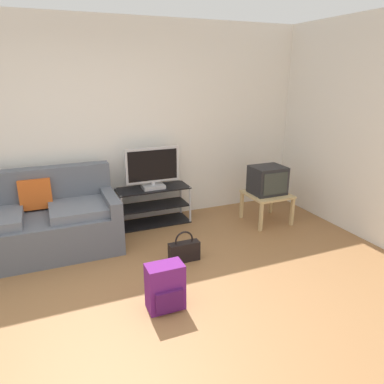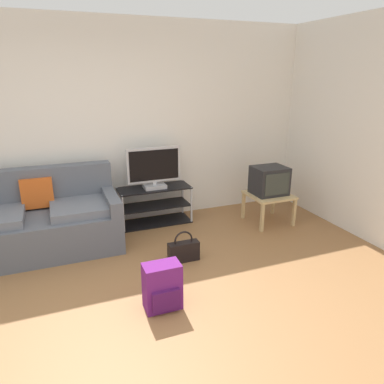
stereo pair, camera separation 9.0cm
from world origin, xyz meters
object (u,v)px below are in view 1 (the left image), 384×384
(backpack, at_px, (165,287))
(handbag, at_px, (184,251))
(couch, at_px, (38,223))
(flat_tv, at_px, (153,169))
(crt_tv, at_px, (268,180))
(side_table, at_px, (267,197))
(tv_stand, at_px, (153,206))

(backpack, distance_m, handbag, 0.87)
(couch, bearing_deg, backpack, -58.19)
(flat_tv, bearing_deg, crt_tv, -19.11)
(couch, height_order, flat_tv, flat_tv)
(couch, relative_size, side_table, 3.20)
(side_table, relative_size, crt_tv, 1.26)
(couch, relative_size, backpack, 4.19)
(tv_stand, relative_size, side_table, 1.75)
(side_table, xyz_separation_m, backpack, (-1.96, -1.35, -0.15))
(flat_tv, xyz_separation_m, crt_tv, (1.49, -0.52, -0.19))
(couch, xyz_separation_m, side_table, (2.98, -0.29, 0.02))
(side_table, height_order, backpack, backpack)
(flat_tv, relative_size, backpack, 1.70)
(tv_stand, height_order, flat_tv, flat_tv)
(tv_stand, xyz_separation_m, handbag, (-0.00, -1.17, -0.14))
(tv_stand, bearing_deg, handbag, -90.10)
(crt_tv, bearing_deg, couch, 174.83)
(crt_tv, bearing_deg, side_table, -90.00)
(couch, height_order, side_table, couch)
(couch, xyz_separation_m, backpack, (1.01, -1.63, -0.13))
(flat_tv, distance_m, backpack, 2.02)
(flat_tv, bearing_deg, couch, -170.52)
(flat_tv, xyz_separation_m, backpack, (-0.47, -1.88, -0.59))
(tv_stand, relative_size, handbag, 2.74)
(flat_tv, height_order, handbag, flat_tv)
(side_table, relative_size, handbag, 1.57)
(tv_stand, xyz_separation_m, side_table, (1.49, -0.56, 0.10))
(backpack, bearing_deg, side_table, 61.78)
(crt_tv, bearing_deg, tv_stand, 160.13)
(crt_tv, relative_size, handbag, 1.25)
(handbag, bearing_deg, couch, 148.73)
(tv_stand, xyz_separation_m, flat_tv, (0.00, -0.02, 0.54))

